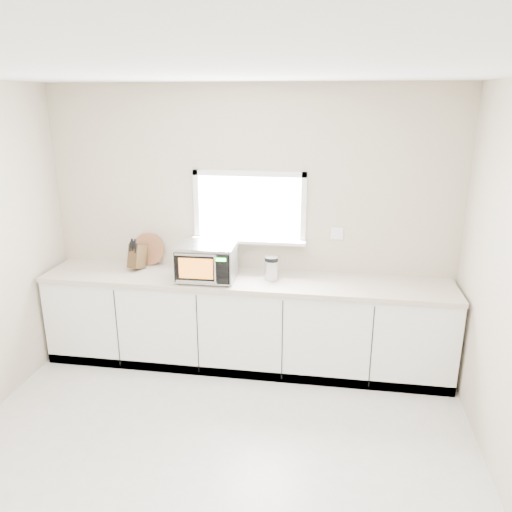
# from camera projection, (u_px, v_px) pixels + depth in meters

# --- Properties ---
(ground) EXTENTS (4.00, 4.00, 0.00)m
(ground) POSITION_uv_depth(u_px,v_px,m) (202.00, 487.00, 3.44)
(ground) COLOR beige
(ground) RESTS_ON ground
(back_wall) EXTENTS (4.00, 0.17, 2.70)m
(back_wall) POSITION_uv_depth(u_px,v_px,m) (250.00, 225.00, 4.90)
(back_wall) COLOR #B6A490
(back_wall) RESTS_ON ground
(cabinets) EXTENTS (3.92, 0.60, 0.88)m
(cabinets) POSITION_uv_depth(u_px,v_px,m) (245.00, 324.00, 4.90)
(cabinets) COLOR white
(cabinets) RESTS_ON ground
(countertop) EXTENTS (3.92, 0.64, 0.04)m
(countertop) POSITION_uv_depth(u_px,v_px,m) (245.00, 280.00, 4.75)
(countertop) COLOR beige
(countertop) RESTS_ON cabinets
(microwave) EXTENTS (0.54, 0.45, 0.34)m
(microwave) POSITION_uv_depth(u_px,v_px,m) (207.00, 261.00, 4.67)
(microwave) COLOR black
(microwave) RESTS_ON countertop
(knife_block) EXTENTS (0.16, 0.25, 0.33)m
(knife_block) POSITION_uv_depth(u_px,v_px,m) (137.00, 256.00, 4.96)
(knife_block) COLOR #473319
(knife_block) RESTS_ON countertop
(cutting_board) EXTENTS (0.33, 0.08, 0.33)m
(cutting_board) POSITION_uv_depth(u_px,v_px,m) (148.00, 249.00, 5.09)
(cutting_board) COLOR brown
(cutting_board) RESTS_ON countertop
(coffee_grinder) EXTENTS (0.14, 0.14, 0.23)m
(coffee_grinder) POSITION_uv_depth(u_px,v_px,m) (271.00, 268.00, 4.68)
(coffee_grinder) COLOR #B9BCC1
(coffee_grinder) RESTS_ON countertop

